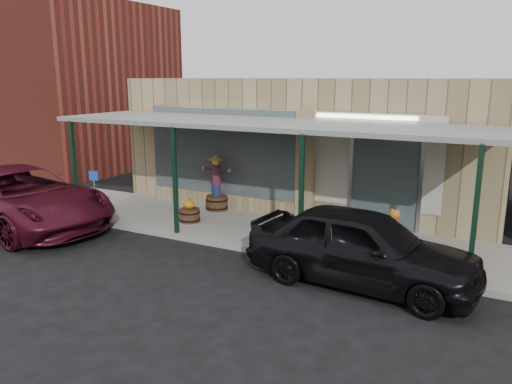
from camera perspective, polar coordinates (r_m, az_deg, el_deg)
The scene contains 10 objects.
ground at distance 11.09m, azimuth -8.15°, elevation -9.67°, with size 120.00×120.00×0.00m, color black.
sidewalk at distance 13.95m, azimuth 0.55°, elevation -4.41°, with size 40.00×3.20×0.15m, color gray.
storefront at distance 17.62m, azimuth 7.43°, elevation 5.87°, with size 12.00×6.25×4.20m.
awning at distance 13.33m, azimuth 0.50°, elevation 7.67°, with size 12.00×3.00×3.04m.
block_buildings_near at distance 17.91m, azimuth 14.92°, elevation 11.04°, with size 61.00×8.00×8.00m.
barrel_scarecrow at distance 15.70m, azimuth -4.52°, elevation 0.07°, with size 1.07×0.72×1.76m.
barrel_pumpkin at distance 14.56m, azimuth -7.59°, elevation -2.46°, with size 0.69×0.69×0.69m.
handicap_sign at distance 15.70m, azimuth -17.98°, elevation 0.54°, with size 0.27×0.12×1.37m.
parked_sedan at distance 10.62m, azimuth 12.00°, elevation -6.14°, with size 4.94×2.30×1.64m.
car_maroon at distance 15.87m, azimuth -25.49°, elevation -0.60°, with size 2.86×6.21×1.73m, color #4C0F20.
Camera 1 is at (6.10, -8.22, 4.26)m, focal length 35.00 mm.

